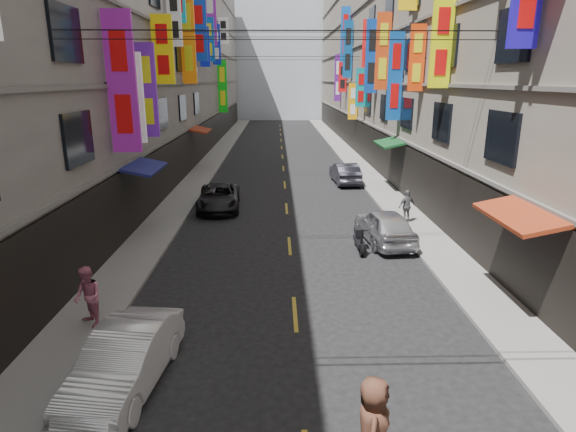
{
  "coord_description": "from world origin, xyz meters",
  "views": [
    {
      "loc": [
        -0.51,
        5.17,
        6.64
      ],
      "look_at": [
        -0.3,
        14.09,
        4.11
      ],
      "focal_mm": 30.0,
      "sensor_mm": 36.0,
      "label": 1
    }
  ],
  "objects_px": {
    "scooter_far_right": "(359,240)",
    "car_right_far": "(345,173)",
    "car_left_far": "(219,197)",
    "pedestrian_lfar": "(88,297)",
    "car_left_mid": "(125,361)",
    "pedestrian_crossing": "(373,428)",
    "pedestrian_rfar": "(407,206)",
    "car_right_mid": "(384,226)"
  },
  "relations": [
    {
      "from": "pedestrian_crossing",
      "to": "car_left_far",
      "type": "bearing_deg",
      "value": 26.92
    },
    {
      "from": "car_left_far",
      "to": "pedestrian_lfar",
      "type": "relative_size",
      "value": 2.72
    },
    {
      "from": "car_right_far",
      "to": "pedestrian_crossing",
      "type": "distance_m",
      "value": 24.6
    },
    {
      "from": "car_right_far",
      "to": "pedestrian_lfar",
      "type": "xyz_separation_m",
      "value": [
        -9.66,
        -19.18,
        0.28
      ]
    },
    {
      "from": "car_left_mid",
      "to": "car_left_far",
      "type": "height_order",
      "value": "car_left_mid"
    },
    {
      "from": "scooter_far_right",
      "to": "car_left_far",
      "type": "distance_m",
      "value": 9.18
    },
    {
      "from": "car_right_far",
      "to": "scooter_far_right",
      "type": "bearing_deg",
      "value": 81.36
    },
    {
      "from": "scooter_far_right",
      "to": "pedestrian_crossing",
      "type": "xyz_separation_m",
      "value": [
        -1.68,
        -11.36,
        0.51
      ]
    },
    {
      "from": "car_left_mid",
      "to": "pedestrian_crossing",
      "type": "relative_size",
      "value": 2.17
    },
    {
      "from": "car_left_mid",
      "to": "pedestrian_lfar",
      "type": "distance_m",
      "value": 3.21
    },
    {
      "from": "car_left_far",
      "to": "pedestrian_rfar",
      "type": "relative_size",
      "value": 2.98
    },
    {
      "from": "pedestrian_lfar",
      "to": "pedestrian_crossing",
      "type": "bearing_deg",
      "value": 9.3
    },
    {
      "from": "car_left_far",
      "to": "pedestrian_lfar",
      "type": "height_order",
      "value": "pedestrian_lfar"
    },
    {
      "from": "scooter_far_right",
      "to": "car_right_far",
      "type": "relative_size",
      "value": 0.43
    },
    {
      "from": "car_left_far",
      "to": "car_right_mid",
      "type": "relative_size",
      "value": 1.08
    },
    {
      "from": "scooter_far_right",
      "to": "pedestrian_lfar",
      "type": "xyz_separation_m",
      "value": [
        -8.44,
        -6.12,
        0.53
      ]
    },
    {
      "from": "car_left_mid",
      "to": "pedestrian_crossing",
      "type": "bearing_deg",
      "value": -20.65
    },
    {
      "from": "car_right_far",
      "to": "pedestrian_rfar",
      "type": "distance_m",
      "value": 9.59
    },
    {
      "from": "pedestrian_crossing",
      "to": "car_right_mid",
      "type": "bearing_deg",
      "value": -0.89
    },
    {
      "from": "car_left_far",
      "to": "car_right_mid",
      "type": "xyz_separation_m",
      "value": [
        7.59,
        -5.6,
        0.09
      ]
    },
    {
      "from": "scooter_far_right",
      "to": "car_left_far",
      "type": "bearing_deg",
      "value": -45.53
    },
    {
      "from": "pedestrian_rfar",
      "to": "pedestrian_crossing",
      "type": "height_order",
      "value": "pedestrian_crossing"
    },
    {
      "from": "scooter_far_right",
      "to": "car_left_far",
      "type": "height_order",
      "value": "car_left_far"
    },
    {
      "from": "car_left_mid",
      "to": "pedestrian_rfar",
      "type": "relative_size",
      "value": 2.66
    },
    {
      "from": "pedestrian_lfar",
      "to": "pedestrian_crossing",
      "type": "xyz_separation_m",
      "value": [
        6.76,
        -5.24,
        -0.02
      ]
    },
    {
      "from": "scooter_far_right",
      "to": "pedestrian_crossing",
      "type": "relative_size",
      "value": 0.95
    },
    {
      "from": "car_right_mid",
      "to": "car_right_far",
      "type": "bearing_deg",
      "value": -96.07
    },
    {
      "from": "car_left_mid",
      "to": "pedestrian_lfar",
      "type": "height_order",
      "value": "pedestrian_lfar"
    },
    {
      "from": "car_right_far",
      "to": "car_right_mid",
      "type": "bearing_deg",
      "value": 86.72
    },
    {
      "from": "scooter_far_right",
      "to": "pedestrian_crossing",
      "type": "bearing_deg",
      "value": 82.16
    },
    {
      "from": "pedestrian_lfar",
      "to": "car_right_mid",
      "type": "bearing_deg",
      "value": 83.56
    },
    {
      "from": "car_left_far",
      "to": "pedestrian_crossing",
      "type": "xyz_separation_m",
      "value": [
        4.68,
        -17.98,
        0.31
      ]
    },
    {
      "from": "car_left_far",
      "to": "pedestrian_lfar",
      "type": "distance_m",
      "value": 12.91
    },
    {
      "from": "car_left_mid",
      "to": "car_right_far",
      "type": "height_order",
      "value": "car_right_far"
    },
    {
      "from": "scooter_far_right",
      "to": "pedestrian_rfar",
      "type": "distance_m",
      "value": 4.62
    },
    {
      "from": "scooter_far_right",
      "to": "car_right_far",
      "type": "xyz_separation_m",
      "value": [
        1.22,
        13.07,
        0.24
      ]
    },
    {
      "from": "pedestrian_lfar",
      "to": "pedestrian_rfar",
      "type": "distance_m",
      "value": 14.91
    },
    {
      "from": "scooter_far_right",
      "to": "pedestrian_crossing",
      "type": "distance_m",
      "value": 11.5
    },
    {
      "from": "car_right_mid",
      "to": "pedestrian_rfar",
      "type": "xyz_separation_m",
      "value": [
        1.62,
        2.6,
        0.16
      ]
    },
    {
      "from": "car_right_far",
      "to": "pedestrian_rfar",
      "type": "bearing_deg",
      "value": 96.45
    },
    {
      "from": "car_left_mid",
      "to": "scooter_far_right",
      "type": "bearing_deg",
      "value": 59.53
    },
    {
      "from": "car_left_far",
      "to": "pedestrian_lfar",
      "type": "xyz_separation_m",
      "value": [
        -2.08,
        -12.73,
        0.33
      ]
    }
  ]
}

